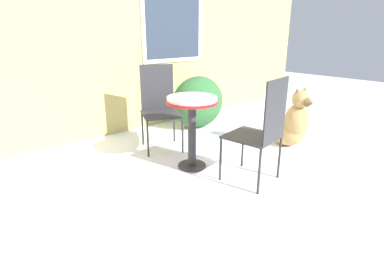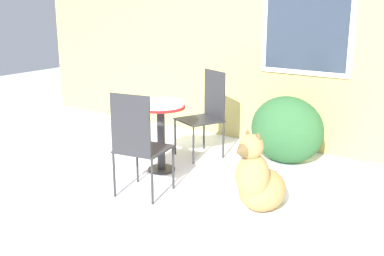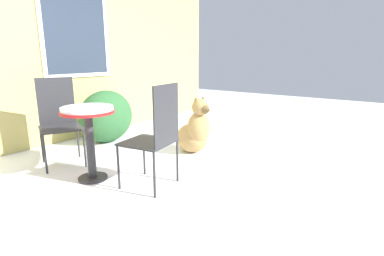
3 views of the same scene
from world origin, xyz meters
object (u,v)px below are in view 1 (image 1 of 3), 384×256
at_px(patio_chair_near_table, 159,104).
at_px(patio_chair_far_side, 261,128).
at_px(dog, 291,125).
at_px(patio_table, 192,113).

bearing_deg(patio_chair_near_table, patio_chair_far_side, -59.99).
distance_m(patio_chair_far_side, dog, 1.23).
bearing_deg(patio_table, patio_chair_far_side, -68.70).
xyz_separation_m(patio_table, patio_chair_near_table, (0.11, 0.77, -0.06)).
height_order(patio_table, dog, patio_table).
xyz_separation_m(patio_chair_near_table, dog, (1.32, -1.13, -0.28)).
bearing_deg(patio_chair_far_side, patio_chair_near_table, -92.69).
bearing_deg(patio_chair_near_table, dog, -17.17).
height_order(patio_chair_far_side, dog, patio_chair_far_side).
relative_size(patio_table, patio_chair_near_table, 0.76).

